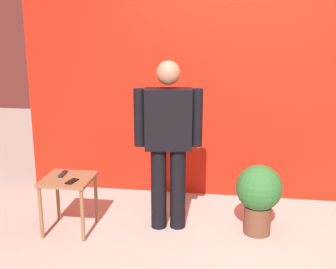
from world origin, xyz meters
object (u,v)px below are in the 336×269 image
Objects in this scene: side_table at (68,187)px; cell_phone at (72,181)px; tv_remote at (63,174)px; potted_plant at (259,194)px; standing_person at (168,137)px.

cell_phone is at bearing -51.57° from side_table.
potted_plant is at bearing 0.68° from tv_remote.
cell_phone is at bearing -169.82° from potted_plant.
side_table is 0.79× the size of potted_plant.
side_table is at bearing 140.03° from cell_phone.
standing_person is at bearing 12.84° from side_table.
potted_plant reaches higher than tv_remote.
potted_plant is (0.87, -0.00, -0.52)m from standing_person.
tv_remote reaches higher than cell_phone.
side_table is at bearing -46.66° from tv_remote.
cell_phone is 1.77m from potted_plant.
standing_person is 1.02m from potted_plant.
tv_remote is (-0.16, 0.17, 0.01)m from cell_phone.
potted_plant is at bearing -0.21° from standing_person.
tv_remote is (-1.02, -0.14, -0.37)m from standing_person.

